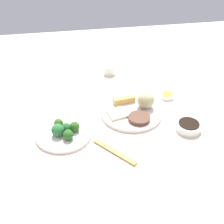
{
  "coord_description": "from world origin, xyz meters",
  "views": [
    {
      "loc": [
        0.26,
        0.99,
        0.78
      ],
      "look_at": [
        0.09,
        0.04,
        0.06
      ],
      "focal_mm": 44.49,
      "sensor_mm": 36.0,
      "label": 1
    }
  ],
  "objects_px": {
    "teacup": "(110,70)",
    "soy_sauce_bowl": "(188,127)",
    "sauce_ramekin_hot_mustard": "(167,96)",
    "main_plate": "(131,112)",
    "broccoli_plate": "(64,133)",
    "chopsticks_pair": "(114,152)"
  },
  "relations": [
    {
      "from": "broccoli_plate",
      "to": "soy_sauce_bowl",
      "type": "relative_size",
      "value": 2.2
    },
    {
      "from": "teacup",
      "to": "main_plate",
      "type": "bearing_deg",
      "value": 94.78
    },
    {
      "from": "broccoli_plate",
      "to": "sauce_ramekin_hot_mustard",
      "type": "xyz_separation_m",
      "value": [
        -0.51,
        -0.19,
        0.0
      ]
    },
    {
      "from": "broccoli_plate",
      "to": "teacup",
      "type": "xyz_separation_m",
      "value": [
        -0.27,
        -0.48,
        0.02
      ]
    },
    {
      "from": "soy_sauce_bowl",
      "to": "teacup",
      "type": "bearing_deg",
      "value": -65.81
    },
    {
      "from": "main_plate",
      "to": "sauce_ramekin_hot_mustard",
      "type": "xyz_separation_m",
      "value": [
        -0.21,
        -0.09,
        0.0
      ]
    },
    {
      "from": "sauce_ramekin_hot_mustard",
      "to": "chopsticks_pair",
      "type": "relative_size",
      "value": 0.3
    },
    {
      "from": "sauce_ramekin_hot_mustard",
      "to": "chopsticks_pair",
      "type": "xyz_separation_m",
      "value": [
        0.33,
        0.33,
        -0.01
      ]
    },
    {
      "from": "main_plate",
      "to": "broccoli_plate",
      "type": "distance_m",
      "value": 0.32
    },
    {
      "from": "sauce_ramekin_hot_mustard",
      "to": "teacup",
      "type": "height_order",
      "value": "teacup"
    },
    {
      "from": "sauce_ramekin_hot_mustard",
      "to": "teacup",
      "type": "xyz_separation_m",
      "value": [
        0.24,
        -0.29,
        0.01
      ]
    },
    {
      "from": "broccoli_plate",
      "to": "soy_sauce_bowl",
      "type": "height_order",
      "value": "soy_sauce_bowl"
    },
    {
      "from": "teacup",
      "to": "soy_sauce_bowl",
      "type": "bearing_deg",
      "value": 114.19
    },
    {
      "from": "sauce_ramekin_hot_mustard",
      "to": "main_plate",
      "type": "bearing_deg",
      "value": 24.67
    },
    {
      "from": "main_plate",
      "to": "teacup",
      "type": "height_order",
      "value": "teacup"
    },
    {
      "from": "main_plate",
      "to": "chopsticks_pair",
      "type": "bearing_deg",
      "value": 62.4
    },
    {
      "from": "sauce_ramekin_hot_mustard",
      "to": "chopsticks_pair",
      "type": "distance_m",
      "value": 0.46
    },
    {
      "from": "teacup",
      "to": "sauce_ramekin_hot_mustard",
      "type": "bearing_deg",
      "value": 128.89
    },
    {
      "from": "soy_sauce_bowl",
      "to": "teacup",
      "type": "height_order",
      "value": "teacup"
    },
    {
      "from": "chopsticks_pair",
      "to": "teacup",
      "type": "bearing_deg",
      "value": -98.13
    },
    {
      "from": "broccoli_plate",
      "to": "teacup",
      "type": "distance_m",
      "value": 0.55
    },
    {
      "from": "soy_sauce_bowl",
      "to": "sauce_ramekin_hot_mustard",
      "type": "height_order",
      "value": "soy_sauce_bowl"
    }
  ]
}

